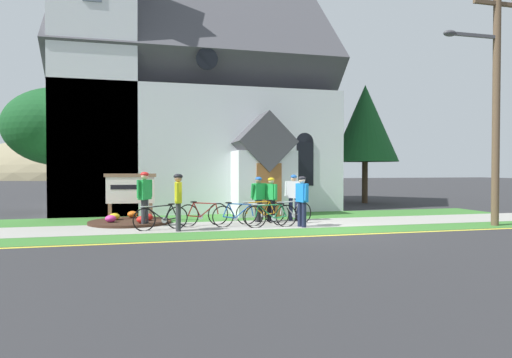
% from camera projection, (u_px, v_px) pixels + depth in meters
% --- Properties ---
extents(ground, '(140.00, 140.00, 0.00)m').
position_uv_depth(ground, '(285.00, 217.00, 17.48)').
color(ground, '#2B2B2D').
extents(sidewalk_slab, '(32.00, 2.42, 0.01)m').
position_uv_depth(sidewalk_slab, '(223.00, 226.00, 14.60)').
color(sidewalk_slab, '#99968E').
rests_on(sidewalk_slab, ground).
extents(grass_verge, '(32.00, 1.46, 0.01)m').
position_uv_depth(grass_verge, '(235.00, 234.00, 12.72)').
color(grass_verge, '#38722D').
rests_on(grass_verge, ground).
extents(church_lawn, '(24.00, 2.60, 0.01)m').
position_uv_depth(church_lawn, '(212.00, 218.00, 17.04)').
color(church_lawn, '#38722D').
rests_on(church_lawn, ground).
extents(curb_paint_stripe, '(28.00, 0.16, 0.01)m').
position_uv_depth(curb_paint_stripe, '(241.00, 239.00, 11.87)').
color(curb_paint_stripe, yellow).
rests_on(curb_paint_stripe, ground).
extents(church_building, '(12.68, 10.87, 12.96)m').
position_uv_depth(church_building, '(186.00, 109.00, 22.10)').
color(church_building, silver).
rests_on(church_building, ground).
extents(church_sign, '(1.79, 0.26, 1.71)m').
position_uv_depth(church_sign, '(130.00, 190.00, 15.66)').
color(church_sign, '#7F6047').
rests_on(church_sign, ground).
extents(flower_bed, '(2.78, 2.78, 0.34)m').
position_uv_depth(flower_bed, '(130.00, 221.00, 15.25)').
color(flower_bed, '#382319').
rests_on(flower_bed, ground).
extents(bicycle_blue, '(1.70, 0.58, 0.82)m').
position_uv_depth(bicycle_blue, '(161.00, 218.00, 13.69)').
color(bicycle_blue, black).
rests_on(bicycle_blue, ground).
extents(bicycle_silver, '(1.76, 0.54, 0.84)m').
position_uv_depth(bicycle_silver, '(203.00, 214.00, 14.67)').
color(bicycle_silver, black).
rests_on(bicycle_silver, ground).
extents(bicycle_green, '(1.77, 0.10, 0.80)m').
position_uv_depth(bicycle_green, '(271.00, 216.00, 14.24)').
color(bicycle_green, black).
rests_on(bicycle_green, ground).
extents(bicycle_red, '(1.71, 0.08, 0.83)m').
position_uv_depth(bicycle_red, '(238.00, 215.00, 14.43)').
color(bicycle_red, black).
rests_on(bicycle_red, ground).
extents(bicycle_orange, '(1.63, 0.63, 0.86)m').
position_uv_depth(bicycle_orange, '(292.00, 213.00, 15.07)').
color(bicycle_orange, black).
rests_on(bicycle_orange, ground).
extents(bicycle_yellow, '(1.75, 0.14, 0.84)m').
position_uv_depth(bicycle_yellow, '(261.00, 213.00, 15.15)').
color(bicycle_yellow, black).
rests_on(bicycle_yellow, ground).
extents(cyclist_in_red_jersey, '(0.28, 0.76, 1.73)m').
position_uv_depth(cyclist_in_red_jersey, '(178.00, 197.00, 13.34)').
color(cyclist_in_red_jersey, '#2D2D33').
rests_on(cyclist_in_red_jersey, ground).
extents(cyclist_in_blue_jersey, '(0.31, 0.70, 1.64)m').
position_uv_depth(cyclist_in_blue_jersey, '(302.00, 197.00, 14.27)').
color(cyclist_in_blue_jersey, '#191E38').
rests_on(cyclist_in_blue_jersey, ground).
extents(cyclist_in_green_jersey, '(0.36, 0.68, 1.57)m').
position_uv_depth(cyclist_in_green_jersey, '(271.00, 196.00, 15.71)').
color(cyclist_in_green_jersey, black).
rests_on(cyclist_in_green_jersey, ground).
extents(cyclist_in_orange_jersey, '(0.58, 0.48, 1.67)m').
position_uv_depth(cyclist_in_orange_jersey, '(294.00, 194.00, 16.00)').
color(cyclist_in_orange_jersey, '#191E38').
rests_on(cyclist_in_orange_jersey, ground).
extents(cyclist_in_yellow_jersey, '(0.49, 0.63, 1.78)m').
position_uv_depth(cyclist_in_yellow_jersey, '(145.00, 194.00, 14.41)').
color(cyclist_in_yellow_jersey, '#2D2D33').
rests_on(cyclist_in_yellow_jersey, ground).
extents(cyclist_in_white_jersey, '(0.60, 0.42, 1.60)m').
position_uv_depth(cyclist_in_white_jersey, '(259.00, 196.00, 15.67)').
color(cyclist_in_white_jersey, '#2D2D33').
rests_on(cyclist_in_white_jersey, ground).
extents(utility_pole, '(3.12, 0.28, 8.60)m').
position_uv_depth(utility_pole, '(494.00, 81.00, 14.59)').
color(utility_pole, brown).
rests_on(utility_pole, ground).
extents(roadside_conifer, '(3.61, 3.61, 6.50)m').
position_uv_depth(roadside_conifer, '(365.00, 124.00, 24.43)').
color(roadside_conifer, '#3D2D1E').
rests_on(roadside_conifer, ground).
extents(yard_deciduous_tree, '(4.61, 4.61, 5.34)m').
position_uv_depth(yard_deciduous_tree, '(60.00, 127.00, 19.09)').
color(yard_deciduous_tree, '#3D2D1E').
rests_on(yard_deciduous_tree, ground).
extents(distant_hill, '(71.60, 46.81, 19.37)m').
position_uv_depth(distant_hill, '(136.00, 178.00, 94.84)').
color(distant_hill, '#847A5B').
rests_on(distant_hill, ground).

